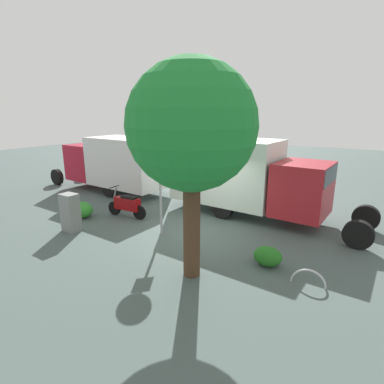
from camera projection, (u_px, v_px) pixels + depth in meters
ground_plane at (199, 233)px, 10.63m from camera, size 60.00×60.00×0.00m
box_truck_near at (246, 175)px, 12.14m from camera, size 7.87×2.61×3.03m
box_truck_far at (115, 161)px, 15.79m from camera, size 7.39×2.55×2.84m
motorcycle at (127, 205)px, 12.08m from camera, size 1.81×0.55×1.20m
stop_sign at (160, 173)px, 9.96m from camera, size 0.71×0.33×3.22m
street_tree at (192, 128)px, 6.98m from camera, size 3.04×3.04×5.30m
utility_cabinet at (70, 212)px, 10.67m from camera, size 0.61×0.46×1.35m
bike_rack_hoop at (308, 285)px, 7.45m from camera, size 0.85×0.14×0.85m
shrub_near_sign at (82, 210)px, 12.12m from camera, size 0.92×0.75×0.63m
shrub_mid_verge at (268, 256)px, 8.35m from camera, size 0.78×0.64×0.53m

